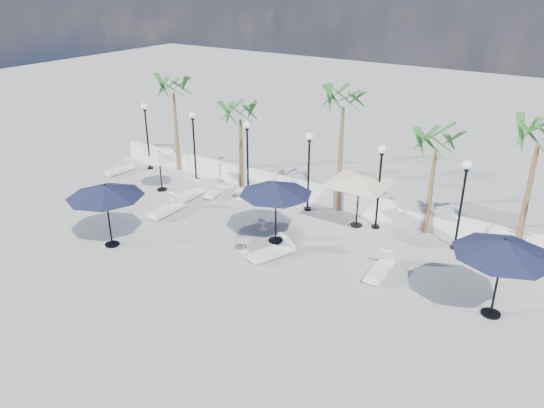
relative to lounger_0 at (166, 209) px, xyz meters
The scene contains 28 objects.
ground 5.83m from the lounger_0, 24.40° to the right, with size 100.00×100.00×0.00m, color #979792.
balustrade 7.36m from the lounger_0, 43.84° to the left, with size 26.00×0.30×1.01m.
lamppost_0 6.98m from the lounger_0, 141.77° to the left, with size 0.36×0.36×3.84m.
lamppost_1 4.97m from the lounger_0, 112.51° to the left, with size 0.36×0.36×3.84m.
lamppost_2 5.00m from the lounger_0, 66.22° to the left, with size 0.36×0.36×3.84m.
lamppost_3 7.07m from the lounger_0, 37.66° to the left, with size 0.36×0.36×3.84m.
lamppost_4 9.96m from the lounger_0, 24.94° to the left, with size 0.36×0.36×3.84m.
lamppost_5 13.16m from the lounger_0, 18.40° to the left, with size 0.36×0.36×3.84m.
palm_0 7.48m from the lounger_0, 127.06° to the left, with size 2.60×2.60×5.50m.
palm_1 6.07m from the lounger_0, 80.67° to the left, with size 2.60×2.60×4.70m.
palm_2 9.48m from the lounger_0, 36.96° to the left, with size 2.60×2.60×6.10m.
palm_3 12.42m from the lounger_0, 24.37° to the left, with size 2.60×2.60×4.90m.
palm_4 15.95m from the lounger_0, 18.64° to the left, with size 2.60×2.60×5.70m.
lounger_0 is the anchor object (origin of this frame).
lounger_1 6.65m from the lounger_0, 156.93° to the left, with size 0.72×1.84×0.67m.
lounger_2 1.97m from the lounger_0, 100.28° to the left, with size 0.70×2.09×0.78m.
lounger_3 3.16m from the lounger_0, 82.19° to the left, with size 0.86×1.74×0.63m.
lounger_4 10.57m from the lounger_0, ahead, with size 0.70×1.92×0.71m.
lounger_5 6.45m from the lounger_0, ahead, with size 1.32×2.06×0.74m.
lounger_6 14.50m from the lounger_0, 15.24° to the left, with size 1.27×1.87×0.67m.
side_table_0 3.79m from the lounger_0, 61.43° to the left, with size 0.51×0.51×0.50m.
side_table_1 4.89m from the lounger_0, 13.54° to the left, with size 0.49×0.49×0.47m.
side_table_2 5.28m from the lounger_0, 10.11° to the right, with size 0.51×0.51×0.50m.
parasol_navy_left 4.15m from the lounger_0, 85.44° to the right, with size 3.13×3.13×2.76m.
parasol_navy_mid 6.19m from the lounger_0, ahead, with size 3.05×3.05×2.73m.
parasol_navy_right 14.81m from the lounger_0, ahead, with size 3.20×3.20×2.87m.
parasol_cream_sq_a 9.11m from the lounger_0, 25.37° to the left, with size 5.30×5.30×2.60m.
parasol_cream_small 3.48m from the lounger_0, 138.01° to the left, with size 1.74×1.74×2.13m.
Camera 1 is at (11.34, -13.75, 10.49)m, focal length 35.00 mm.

